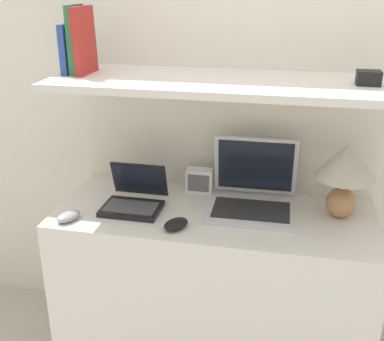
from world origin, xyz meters
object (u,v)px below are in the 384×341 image
laptop_large (253,195)px  second_mouse (68,216)px  book_red (84,41)px  book_blue (69,49)px  table_lamp (345,169)px  laptop_small (134,199)px  computer_mouse (176,224)px  shelf_gadget (369,78)px  book_green (76,40)px  router_box (200,181)px

laptop_large → second_mouse: bearing=-159.5°
book_red → book_blue: bearing=180.0°
table_lamp → laptop_small: 0.83m
computer_mouse → book_blue: bearing=154.7°
table_lamp → book_blue: bearing=-179.9°
book_blue → shelf_gadget: book_blue is taller
book_blue → second_mouse: bearing=-78.0°
book_blue → table_lamp: bearing=0.1°
table_lamp → book_red: book_red is taller
computer_mouse → book_green: (-0.44, 0.22, 0.63)m
table_lamp → laptop_small: size_ratio=1.28×
table_lamp → router_box: size_ratio=2.60×
book_green → book_red: book_green is taller
computer_mouse → second_mouse: bearing=-176.5°
computer_mouse → second_mouse: (-0.42, -0.03, 0.00)m
laptop_large → book_red: size_ratio=1.38×
computer_mouse → router_box: router_box is taller
router_box → shelf_gadget: shelf_gadget is taller
router_box → laptop_small: bearing=-139.2°
book_blue → book_red: 0.07m
second_mouse → book_blue: book_blue is taller
table_lamp → laptop_large: (-0.34, 0.00, -0.14)m
table_lamp → book_green: bearing=-179.9°
table_lamp → book_blue: (-1.08, -0.00, 0.41)m
book_red → shelf_gadget: book_red is taller
shelf_gadget → second_mouse: bearing=-166.8°
computer_mouse → book_red: (-0.41, 0.22, 0.63)m
router_box → laptop_large: bearing=-24.1°
computer_mouse → book_green: size_ratio=0.50×
computer_mouse → book_green: 0.80m
router_box → book_red: bearing=-165.5°
book_red → computer_mouse: bearing=-28.7°
router_box → book_red: book_red is taller
book_green → book_red: (0.03, 0.00, -0.00)m
second_mouse → computer_mouse: bearing=3.5°
second_mouse → table_lamp: bearing=13.8°
second_mouse → shelf_gadget: shelf_gadget is taller
book_red → shelf_gadget: 1.06m
table_lamp → book_green: size_ratio=1.17×
laptop_small → book_green: size_ratio=0.91×
laptop_small → computer_mouse: bearing=-33.2°
book_green → second_mouse: bearing=-84.9°
laptop_large → shelf_gadget: 0.62m
book_blue → shelf_gadget: 1.12m
laptop_large → computer_mouse: 0.35m
book_blue → book_red: bearing=0.0°
laptop_small → book_red: bearing=156.3°
book_red → shelf_gadget: (1.05, 0.00, -0.10)m
computer_mouse → book_green: book_green is taller
laptop_large → laptop_small: laptop_large is taller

